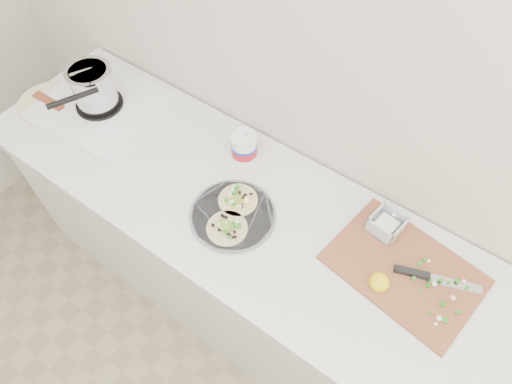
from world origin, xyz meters
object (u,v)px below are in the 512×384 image
Objects in this scene: stove at (96,93)px; tub at (244,146)px; taco_plate at (233,214)px; bacon_plate at (49,103)px; cutboard at (405,264)px.

tub is (0.66, 0.14, -0.01)m from stove.
taco_plate is 0.99m from bacon_plate.
taco_plate is 0.28m from tub.
cutboard is (0.58, 0.17, 0.00)m from taco_plate.
cutboard is at bearing -1.77° from stove.
cutboard is (1.37, 0.06, -0.06)m from stove.
stove is 0.24m from bacon_plate.
bacon_plate is at bearing -163.80° from tub.
bacon_plate is at bearing -179.79° from taco_plate.
tub is at bearing -177.87° from cutboard.
bacon_plate is (-1.56, -0.18, -0.01)m from cutboard.
taco_plate is (0.79, -0.11, -0.06)m from stove.
stove is 2.30× the size of tub.
cutboard is at bearing 6.47° from bacon_plate.
cutboard is at bearing 16.74° from taco_plate.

